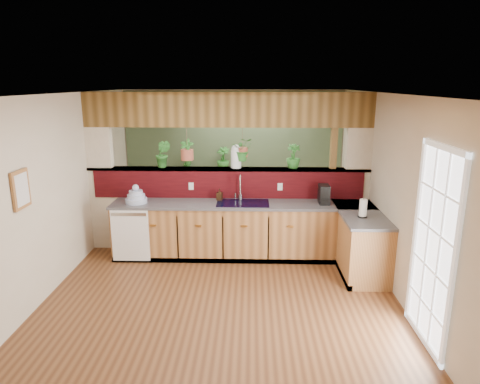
{
  "coord_description": "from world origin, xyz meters",
  "views": [
    {
      "loc": [
        0.38,
        -5.5,
        2.75
      ],
      "look_at": [
        0.21,
        0.7,
        1.15
      ],
      "focal_mm": 32.0,
      "sensor_mm": 36.0,
      "label": 1
    }
  ],
  "objects_px": {
    "faucet": "(240,187)",
    "soap_dispenser": "(220,195)",
    "glass_jar": "(236,156)",
    "dish_stack": "(136,197)",
    "shelving_console": "(206,191)",
    "paper_towel": "(363,209)",
    "coffee_maker": "(324,195)"
  },
  "relations": [
    {
      "from": "paper_towel",
      "to": "dish_stack",
      "type": "bearing_deg",
      "value": 169.24
    },
    {
      "from": "faucet",
      "to": "shelving_console",
      "type": "bearing_deg",
      "value": 110.15
    },
    {
      "from": "coffee_maker",
      "to": "glass_jar",
      "type": "height_order",
      "value": "glass_jar"
    },
    {
      "from": "soap_dispenser",
      "to": "glass_jar",
      "type": "height_order",
      "value": "glass_jar"
    },
    {
      "from": "dish_stack",
      "to": "shelving_console",
      "type": "bearing_deg",
      "value": 69.64
    },
    {
      "from": "coffee_maker",
      "to": "paper_towel",
      "type": "relative_size",
      "value": 1.06
    },
    {
      "from": "faucet",
      "to": "shelving_console",
      "type": "height_order",
      "value": "faucet"
    },
    {
      "from": "faucet",
      "to": "soap_dispenser",
      "type": "relative_size",
      "value": 2.26
    },
    {
      "from": "coffee_maker",
      "to": "glass_jar",
      "type": "bearing_deg",
      "value": 164.88
    },
    {
      "from": "shelving_console",
      "to": "paper_towel",
      "type": "bearing_deg",
      "value": -64.88
    },
    {
      "from": "paper_towel",
      "to": "shelving_console",
      "type": "relative_size",
      "value": 0.2
    },
    {
      "from": "paper_towel",
      "to": "glass_jar",
      "type": "height_order",
      "value": "glass_jar"
    },
    {
      "from": "glass_jar",
      "to": "shelving_console",
      "type": "height_order",
      "value": "glass_jar"
    },
    {
      "from": "glass_jar",
      "to": "shelving_console",
      "type": "distance_m",
      "value": 2.3
    },
    {
      "from": "faucet",
      "to": "coffee_maker",
      "type": "xyz_separation_m",
      "value": [
        1.32,
        -0.15,
        -0.09
      ]
    },
    {
      "from": "glass_jar",
      "to": "soap_dispenser",
      "type": "bearing_deg",
      "value": -140.04
    },
    {
      "from": "faucet",
      "to": "soap_dispenser",
      "type": "bearing_deg",
      "value": -179.65
    },
    {
      "from": "dish_stack",
      "to": "shelving_console",
      "type": "relative_size",
      "value": 0.24
    },
    {
      "from": "dish_stack",
      "to": "shelving_console",
      "type": "height_order",
      "value": "dish_stack"
    },
    {
      "from": "dish_stack",
      "to": "glass_jar",
      "type": "bearing_deg",
      "value": 14.66
    },
    {
      "from": "coffee_maker",
      "to": "shelving_console",
      "type": "xyz_separation_m",
      "value": [
        -2.09,
        2.27,
        -0.54
      ]
    },
    {
      "from": "paper_towel",
      "to": "glass_jar",
      "type": "xyz_separation_m",
      "value": [
        -1.82,
        1.05,
        0.55
      ]
    },
    {
      "from": "faucet",
      "to": "soap_dispenser",
      "type": "distance_m",
      "value": 0.36
    },
    {
      "from": "faucet",
      "to": "glass_jar",
      "type": "height_order",
      "value": "glass_jar"
    },
    {
      "from": "dish_stack",
      "to": "soap_dispenser",
      "type": "distance_m",
      "value": 1.32
    },
    {
      "from": "paper_towel",
      "to": "glass_jar",
      "type": "relative_size",
      "value": 0.73
    },
    {
      "from": "coffee_maker",
      "to": "shelving_console",
      "type": "distance_m",
      "value": 3.13
    },
    {
      "from": "dish_stack",
      "to": "paper_towel",
      "type": "bearing_deg",
      "value": -10.76
    },
    {
      "from": "dish_stack",
      "to": "paper_towel",
      "type": "relative_size",
      "value": 1.23
    },
    {
      "from": "dish_stack",
      "to": "paper_towel",
      "type": "distance_m",
      "value": 3.45
    },
    {
      "from": "faucet",
      "to": "dish_stack",
      "type": "distance_m",
      "value": 1.65
    },
    {
      "from": "faucet",
      "to": "soap_dispenser",
      "type": "xyz_separation_m",
      "value": [
        -0.33,
        -0.0,
        -0.13
      ]
    }
  ]
}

